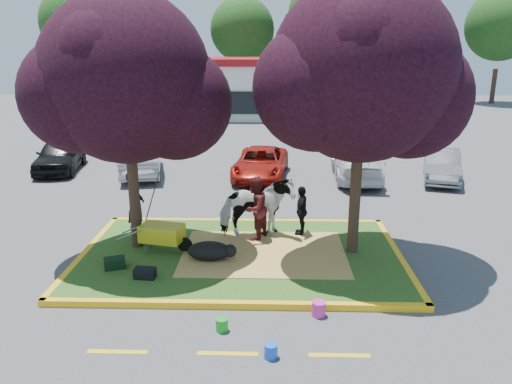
{
  "coord_description": "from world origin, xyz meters",
  "views": [
    {
      "loc": [
        0.72,
        -11.95,
        5.31
      ],
      "look_at": [
        0.38,
        0.5,
        1.65
      ],
      "focal_mm": 35.0,
      "sensor_mm": 36.0,
      "label": 1
    }
  ],
  "objects_px": {
    "cow": "(257,208)",
    "wheelbarrow": "(163,233)",
    "bucket_blue": "(271,351)",
    "calf": "(209,251)",
    "bucket_green": "(222,325)",
    "car_silver": "(141,157)",
    "bucket_pink": "(319,309)",
    "handler": "(136,206)",
    "car_black": "(60,155)"
  },
  "relations": [
    {
      "from": "cow",
      "to": "wheelbarrow",
      "type": "xyz_separation_m",
      "value": [
        -2.41,
        -1.13,
        -0.35
      ]
    },
    {
      "from": "bucket_blue",
      "to": "calf",
      "type": "bearing_deg",
      "value": 111.81
    },
    {
      "from": "bucket_green",
      "to": "bucket_blue",
      "type": "height_order",
      "value": "bucket_blue"
    },
    {
      "from": "wheelbarrow",
      "to": "car_silver",
      "type": "xyz_separation_m",
      "value": [
        -2.73,
        8.66,
        0.09
      ]
    },
    {
      "from": "wheelbarrow",
      "to": "bucket_pink",
      "type": "bearing_deg",
      "value": -24.23
    },
    {
      "from": "handler",
      "to": "car_silver",
      "type": "bearing_deg",
      "value": 3.55
    },
    {
      "from": "bucket_blue",
      "to": "cow",
      "type": "bearing_deg",
      "value": 94.14
    },
    {
      "from": "cow",
      "to": "handler",
      "type": "height_order",
      "value": "handler"
    },
    {
      "from": "calf",
      "to": "bucket_pink",
      "type": "distance_m",
      "value": 3.47
    },
    {
      "from": "calf",
      "to": "car_silver",
      "type": "distance_m",
      "value": 9.99
    },
    {
      "from": "wheelbarrow",
      "to": "bucket_blue",
      "type": "xyz_separation_m",
      "value": [
        2.8,
        -4.33,
        -0.52
      ]
    },
    {
      "from": "wheelbarrow",
      "to": "bucket_blue",
      "type": "bearing_deg",
      "value": -44.08
    },
    {
      "from": "bucket_green",
      "to": "bucket_pink",
      "type": "xyz_separation_m",
      "value": [
        1.92,
        0.61,
        0.03
      ]
    },
    {
      "from": "cow",
      "to": "handler",
      "type": "distance_m",
      "value": 3.31
    },
    {
      "from": "bucket_green",
      "to": "bucket_blue",
      "type": "distance_m",
      "value": 1.26
    },
    {
      "from": "calf",
      "to": "car_black",
      "type": "bearing_deg",
      "value": 140.2
    },
    {
      "from": "cow",
      "to": "bucket_pink",
      "type": "bearing_deg",
      "value": -174.07
    },
    {
      "from": "wheelbarrow",
      "to": "bucket_green",
      "type": "xyz_separation_m",
      "value": [
        1.86,
        -3.49,
        -0.52
      ]
    },
    {
      "from": "car_silver",
      "to": "handler",
      "type": "bearing_deg",
      "value": 91.54
    },
    {
      "from": "bucket_pink",
      "to": "car_silver",
      "type": "distance_m",
      "value": 13.26
    },
    {
      "from": "car_black",
      "to": "wheelbarrow",
      "type": "bearing_deg",
      "value": -63.73
    },
    {
      "from": "handler",
      "to": "car_black",
      "type": "relative_size",
      "value": 0.46
    },
    {
      "from": "handler",
      "to": "wheelbarrow",
      "type": "height_order",
      "value": "handler"
    },
    {
      "from": "cow",
      "to": "bucket_green",
      "type": "height_order",
      "value": "cow"
    },
    {
      "from": "calf",
      "to": "bucket_pink",
      "type": "xyz_separation_m",
      "value": [
        2.52,
        -2.38,
        -0.23
      ]
    },
    {
      "from": "calf",
      "to": "handler",
      "type": "height_order",
      "value": "handler"
    },
    {
      "from": "bucket_pink",
      "to": "car_black",
      "type": "xyz_separation_m",
      "value": [
        -10.25,
        12.1,
        0.55
      ]
    },
    {
      "from": "bucket_green",
      "to": "bucket_blue",
      "type": "relative_size",
      "value": 0.97
    },
    {
      "from": "car_silver",
      "to": "cow",
      "type": "bearing_deg",
      "value": 112.51
    },
    {
      "from": "wheelbarrow",
      "to": "bucket_pink",
      "type": "distance_m",
      "value": 4.78
    },
    {
      "from": "cow",
      "to": "car_black",
      "type": "relative_size",
      "value": 0.49
    },
    {
      "from": "cow",
      "to": "bucket_pink",
      "type": "relative_size",
      "value": 6.52
    },
    {
      "from": "wheelbarrow",
      "to": "car_black",
      "type": "distance_m",
      "value": 11.27
    },
    {
      "from": "calf",
      "to": "car_silver",
      "type": "relative_size",
      "value": 0.24
    },
    {
      "from": "handler",
      "to": "bucket_blue",
      "type": "relative_size",
      "value": 7.18
    },
    {
      "from": "wheelbarrow",
      "to": "bucket_green",
      "type": "distance_m",
      "value": 3.99
    },
    {
      "from": "wheelbarrow",
      "to": "car_black",
      "type": "bearing_deg",
      "value": 138.07
    },
    {
      "from": "bucket_pink",
      "to": "car_silver",
      "type": "relative_size",
      "value": 0.07
    },
    {
      "from": "wheelbarrow",
      "to": "bucket_blue",
      "type": "distance_m",
      "value": 5.18
    },
    {
      "from": "bucket_pink",
      "to": "bucket_blue",
      "type": "height_order",
      "value": "bucket_pink"
    },
    {
      "from": "cow",
      "to": "handler",
      "type": "xyz_separation_m",
      "value": [
        -3.3,
        -0.21,
        0.1
      ]
    },
    {
      "from": "cow",
      "to": "bucket_blue",
      "type": "height_order",
      "value": "cow"
    },
    {
      "from": "bucket_green",
      "to": "car_silver",
      "type": "relative_size",
      "value": 0.06
    },
    {
      "from": "bucket_blue",
      "to": "wheelbarrow",
      "type": "bearing_deg",
      "value": 122.88
    },
    {
      "from": "bucket_blue",
      "to": "car_silver",
      "type": "relative_size",
      "value": 0.06
    },
    {
      "from": "cow",
      "to": "car_silver",
      "type": "height_order",
      "value": "cow"
    },
    {
      "from": "bucket_pink",
      "to": "car_silver",
      "type": "height_order",
      "value": "car_silver"
    },
    {
      "from": "bucket_green",
      "to": "handler",
      "type": "bearing_deg",
      "value": 122.02
    },
    {
      "from": "handler",
      "to": "car_silver",
      "type": "xyz_separation_m",
      "value": [
        -1.83,
        7.75,
        -0.36
      ]
    },
    {
      "from": "wheelbarrow",
      "to": "calf",
      "type": "bearing_deg",
      "value": -8.32
    }
  ]
}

